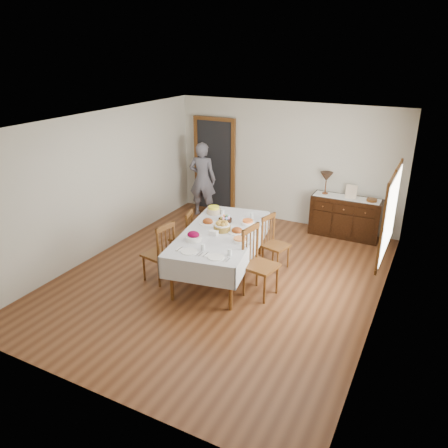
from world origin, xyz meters
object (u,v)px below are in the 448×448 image
at_px(chair_left_far, 183,234).
at_px(chair_right_near, 258,261).
at_px(person, 202,177).
at_px(table_lamp, 326,177).
at_px(chair_right_far, 274,242).
at_px(dining_table, 220,237).
at_px(sideboard, 345,217).
at_px(chair_left_near, 160,252).

relative_size(chair_left_far, chair_right_near, 0.81).
relative_size(person, table_lamp, 3.92).
height_order(chair_right_near, chair_right_far, chair_right_near).
xyz_separation_m(chair_right_near, chair_right_far, (-0.11, 0.95, -0.08)).
bearing_deg(chair_left_far, dining_table, 59.08).
xyz_separation_m(chair_left_far, sideboard, (2.42, 2.33, -0.04)).
bearing_deg(chair_right_near, sideboard, -4.02).
relative_size(chair_left_near, person, 0.57).
height_order(chair_left_near, chair_right_far, chair_left_near).
xyz_separation_m(sideboard, person, (-3.20, -0.25, 0.49)).
bearing_deg(dining_table, chair_right_far, 34.05).
distance_m(chair_right_far, table_lamp, 2.12).
relative_size(chair_right_near, sideboard, 0.81).
bearing_deg(chair_right_far, sideboard, -8.41).
height_order(dining_table, chair_left_near, chair_left_near).
bearing_deg(person, chair_left_near, 95.06).
xyz_separation_m(chair_left_far, person, (-0.78, 2.08, 0.45)).
bearing_deg(table_lamp, chair_left_far, -129.66).
xyz_separation_m(chair_right_near, table_lamp, (0.24, 2.92, 0.62)).
height_order(chair_left_near, chair_right_near, chair_right_near).
height_order(person, table_lamp, person).
bearing_deg(chair_right_far, table_lamp, 4.31).
height_order(chair_left_far, chair_right_near, chair_right_near).
bearing_deg(person, chair_right_near, 121.43).
height_order(dining_table, person, person).
bearing_deg(chair_right_near, chair_right_far, 15.96).
bearing_deg(sideboard, chair_left_near, -125.25).
relative_size(chair_left_far, chair_right_far, 0.95).
distance_m(chair_right_near, person, 3.66).
height_order(dining_table, chair_left_far, chair_left_far).
distance_m(dining_table, chair_left_near, 1.02).
bearing_deg(table_lamp, chair_right_far, -99.89).
xyz_separation_m(dining_table, chair_right_near, (0.80, -0.28, -0.14)).
bearing_deg(table_lamp, chair_left_near, -119.17).
xyz_separation_m(person, table_lamp, (2.73, 0.27, 0.28)).
xyz_separation_m(chair_left_near, sideboard, (2.29, 3.24, -0.11)).
distance_m(chair_left_near, chair_right_far, 1.97).
bearing_deg(table_lamp, person, -174.28).
distance_m(chair_left_near, person, 3.15).
relative_size(chair_left_near, chair_left_far, 1.15).
relative_size(sideboard, person, 0.77).
bearing_deg(chair_left_far, chair_right_far, 89.85).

